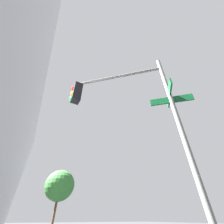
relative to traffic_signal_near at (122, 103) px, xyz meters
The scene contains 2 objects.
traffic_signal_near is the anchor object (origin of this frame).
street_tree 16.15m from the traffic_signal_near, ahead, with size 3.26×3.26×5.86m.
Camera 1 is at (-8.84, -4.16, 1.17)m, focal length 22.69 mm.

